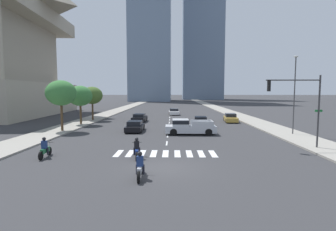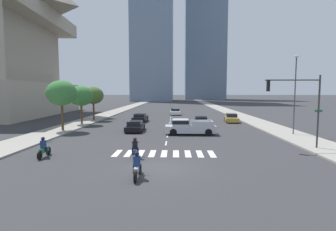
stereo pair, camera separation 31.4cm
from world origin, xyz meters
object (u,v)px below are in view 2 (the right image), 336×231
Objects in this scene: street_tree_second at (81,96)px; sedan_black_4 at (201,122)px; motorcycle_trailing at (135,150)px; motorcycle_third at (44,149)px; motorcycle_lead at (137,167)px; traffic_signal_near at (299,98)px; sedan_black_2 at (140,118)px; sedan_white_0 at (175,112)px; street_tree_third at (93,95)px; sedan_black_3 at (135,126)px; street_lamp_east at (295,90)px; pickup_truck at (188,127)px; street_tree_nearest at (62,93)px; sedan_gold_1 at (231,118)px.

sedan_black_4 is at bearing -2.70° from street_tree_second.
motorcycle_trailing is 1.07× the size of motorcycle_third.
motorcycle_lead is 0.37× the size of traffic_signal_near.
traffic_signal_near is at bearing -138.38° from sedan_black_2.
sedan_white_0 is 33.53m from traffic_signal_near.
street_tree_third is at bearing 5.10° from motorcycle_third.
sedan_black_2 is 0.98× the size of sedan_black_4.
sedan_white_0 is 0.85× the size of street_tree_second.
sedan_black_3 is (-4.73, -22.37, -0.03)m from sedan_white_0.
street_lamp_east reaches higher than street_tree_third.
sedan_black_2 is at bearing 6.32° from motorcycle_lead.
sedan_white_0 is at bearing 51.66° from street_tree_second.
motorcycle_lead is 0.41× the size of street_tree_third.
sedan_black_2 is 8.66m from street_tree_third.
pickup_truck is 11.71m from traffic_signal_near.
traffic_signal_near is at bearing -20.90° from street_tree_nearest.
street_tree_second reaches higher than motorcycle_lead.
sedan_black_3 is (-6.18, 2.15, -0.23)m from pickup_truck.
pickup_truck is 13.72m from sedan_black_2.
street_tree_nearest reaches higher than motorcycle_third.
sedan_black_2 is at bearing 146.14° from street_lamp_east.
sedan_black_2 is (-3.44, 26.58, 0.01)m from motorcycle_lead.
street_tree_nearest is at bearing -90.00° from street_tree_second.
sedan_gold_1 is 19.70m from traffic_signal_near.
motorcycle_trailing is 35.04m from sedan_white_0.
motorcycle_lead is 0.37× the size of street_tree_nearest.
pickup_truck is 14.10m from sedan_gold_1.
street_tree_second is 1.01× the size of street_tree_third.
sedan_white_0 is 26.78m from street_tree_nearest.
traffic_signal_near is (11.96, 7.43, 3.59)m from motorcycle_lead.
traffic_signal_near is at bearing -82.48° from motorcycle_trailing.
sedan_gold_1 is at bearing -43.09° from motorcycle_third.
sedan_black_4 is (9.01, -4.85, -0.00)m from sedan_black_2.
traffic_signal_near is 1.09× the size of street_tree_third.
sedan_white_0 is 17.70m from street_tree_third.
motorcycle_third is at bearing -72.04° from street_tree_nearest.
sedan_black_2 is (-2.66, 22.27, 0.01)m from motorcycle_trailing.
sedan_gold_1 is (7.34, 12.04, -0.21)m from pickup_truck.
sedan_black_2 is 0.75× the size of street_tree_nearest.
sedan_black_4 is at bearing -40.83° from sedan_gold_1.
street_tree_third is at bearing 37.52° from sedan_black_3.
sedan_black_2 is (-5.43, -12.66, -0.01)m from sedan_white_0.
sedan_black_4 is (8.31, 4.86, 0.01)m from sedan_black_3.
sedan_black_4 is 18.10m from street_tree_nearest.
motorcycle_trailing is 0.38× the size of traffic_signal_near.
sedan_black_3 is at bearing 3.97° from street_tree_nearest.
motorcycle_third is 0.36× the size of traffic_signal_near.
motorcycle_third is 15.00m from pickup_truck.
motorcycle_trailing is 0.49× the size of sedan_black_3.
street_lamp_east reaches higher than motorcycle_lead.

